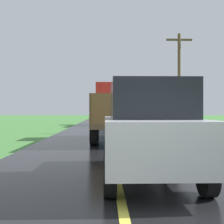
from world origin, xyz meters
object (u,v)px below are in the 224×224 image
Objects in this scene: banana_truck_far at (107,111)px; utility_pole_roadside at (179,80)px; following_car at (147,129)px; banana_truck_near at (117,110)px.

utility_pole_roadside reaches higher than banana_truck_far.
following_car is at bearing -88.37° from banana_truck_far.
banana_truck_far is at bearing 91.56° from banana_truck_near.
banana_truck_near reaches higher than following_car.
banana_truck_far is 1.42× the size of following_car.
following_car is (-4.06, -12.93, -2.46)m from utility_pole_roadside.
banana_truck_far is 0.89× the size of utility_pole_roadside.
banana_truck_far is (-0.41, 14.93, -0.01)m from banana_truck_near.
banana_truck_far is 11.37m from utility_pole_roadside.
banana_truck_far is 23.08m from following_car.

